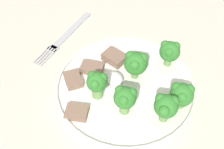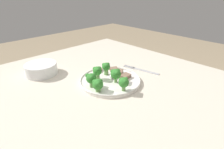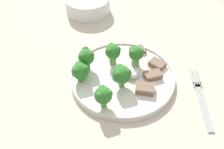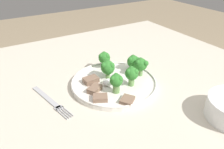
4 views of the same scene
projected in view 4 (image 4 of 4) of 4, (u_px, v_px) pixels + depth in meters
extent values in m
cube|color=beige|center=(125.00, 90.00, 0.74)|extent=(1.12, 1.14, 0.03)
cylinder|color=brown|center=(142.00, 78.00, 1.53)|extent=(0.06, 0.06, 0.71)
cylinder|color=white|center=(114.00, 83.00, 0.74)|extent=(0.29, 0.29, 0.01)
torus|color=white|center=(114.00, 81.00, 0.73)|extent=(0.29, 0.29, 0.01)
cube|color=#B2B2B7|center=(46.00, 97.00, 0.68)|extent=(0.05, 0.15, 0.00)
cube|color=#B2B2B7|center=(59.00, 108.00, 0.63)|extent=(0.03, 0.02, 0.00)
cube|color=#B2B2B7|center=(61.00, 114.00, 0.61)|extent=(0.01, 0.06, 0.00)
cube|color=#B2B2B7|center=(63.00, 113.00, 0.61)|extent=(0.01, 0.06, 0.00)
cube|color=#B2B2B7|center=(65.00, 112.00, 0.61)|extent=(0.01, 0.06, 0.00)
cube|color=#B2B2B7|center=(67.00, 111.00, 0.62)|extent=(0.01, 0.06, 0.00)
cylinder|color=#709E56|center=(133.00, 68.00, 0.81)|extent=(0.02, 0.02, 0.02)
sphere|color=#337F2D|center=(133.00, 62.00, 0.79)|extent=(0.05, 0.05, 0.05)
sphere|color=#337F2D|center=(130.00, 60.00, 0.78)|extent=(0.02, 0.02, 0.02)
sphere|color=#337F2D|center=(137.00, 60.00, 0.78)|extent=(0.02, 0.02, 0.02)
sphere|color=#337F2D|center=(133.00, 57.00, 0.80)|extent=(0.02, 0.02, 0.02)
cylinder|color=#709E56|center=(131.00, 81.00, 0.71)|extent=(0.02, 0.02, 0.03)
sphere|color=#337F2D|center=(132.00, 74.00, 0.69)|extent=(0.04, 0.04, 0.04)
sphere|color=#337F2D|center=(129.00, 72.00, 0.68)|extent=(0.02, 0.02, 0.02)
sphere|color=#337F2D|center=(136.00, 72.00, 0.68)|extent=(0.02, 0.02, 0.02)
sphere|color=#337F2D|center=(131.00, 69.00, 0.70)|extent=(0.02, 0.02, 0.02)
cylinder|color=#709E56|center=(108.00, 75.00, 0.75)|extent=(0.01, 0.01, 0.02)
sphere|color=#337F2D|center=(108.00, 67.00, 0.74)|extent=(0.05, 0.05, 0.05)
sphere|color=#337F2D|center=(104.00, 66.00, 0.72)|extent=(0.02, 0.02, 0.02)
sphere|color=#337F2D|center=(112.00, 66.00, 0.73)|extent=(0.02, 0.02, 0.02)
sphere|color=#337F2D|center=(108.00, 63.00, 0.74)|extent=(0.02, 0.02, 0.02)
cylinder|color=#709E56|center=(140.00, 72.00, 0.77)|extent=(0.02, 0.02, 0.03)
sphere|color=#337F2D|center=(141.00, 65.00, 0.75)|extent=(0.04, 0.04, 0.04)
sphere|color=#337F2D|center=(138.00, 63.00, 0.74)|extent=(0.02, 0.02, 0.02)
sphere|color=#337F2D|center=(145.00, 63.00, 0.74)|extent=(0.02, 0.02, 0.02)
sphere|color=#337F2D|center=(140.00, 60.00, 0.76)|extent=(0.02, 0.02, 0.02)
cylinder|color=#709E56|center=(104.00, 64.00, 0.82)|extent=(0.02, 0.02, 0.02)
sphere|color=#337F2D|center=(104.00, 58.00, 0.81)|extent=(0.04, 0.04, 0.04)
sphere|color=#337F2D|center=(101.00, 56.00, 0.80)|extent=(0.02, 0.02, 0.02)
sphere|color=#337F2D|center=(107.00, 56.00, 0.80)|extent=(0.02, 0.02, 0.02)
sphere|color=#337F2D|center=(104.00, 54.00, 0.81)|extent=(0.02, 0.02, 0.02)
cylinder|color=#709E56|center=(116.00, 88.00, 0.67)|extent=(0.02, 0.02, 0.03)
sphere|color=#337F2D|center=(116.00, 80.00, 0.66)|extent=(0.04, 0.04, 0.04)
sphere|color=#337F2D|center=(113.00, 79.00, 0.65)|extent=(0.02, 0.02, 0.02)
sphere|color=#337F2D|center=(120.00, 79.00, 0.65)|extent=(0.02, 0.02, 0.02)
sphere|color=#337F2D|center=(116.00, 76.00, 0.67)|extent=(0.02, 0.02, 0.02)
cube|color=#846651|center=(95.00, 89.00, 0.68)|extent=(0.06, 0.05, 0.02)
cube|color=#846651|center=(91.00, 80.00, 0.73)|extent=(0.05, 0.04, 0.02)
cube|color=#846651|center=(100.00, 98.00, 0.64)|extent=(0.05, 0.05, 0.01)
cube|color=#846651|center=(127.00, 100.00, 0.64)|extent=(0.05, 0.05, 0.01)
ellipsoid|color=white|center=(108.00, 82.00, 0.71)|extent=(0.04, 0.03, 0.02)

